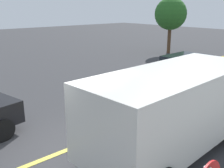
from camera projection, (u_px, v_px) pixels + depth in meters
The scene contains 5 objects.
ground_plane at pixel (62, 152), 7.01m from camera, with size 80.00×80.00×0.00m, color #38383A.
lane_marking_centre at pixel (140, 121), 8.90m from camera, with size 28.00×0.16×0.01m, color #E0D14C.
white_van at pixel (173, 106), 6.72m from camera, with size 5.29×2.47×2.20m.
car_silver_approaching at pixel (188, 72), 12.28m from camera, with size 4.28×2.13×1.56m.
tree_left_verge at pixel (171, 14), 20.80m from camera, with size 2.50×2.50×4.37m.
Camera 1 is at (-3.07, -5.56, 3.72)m, focal length 42.56 mm.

